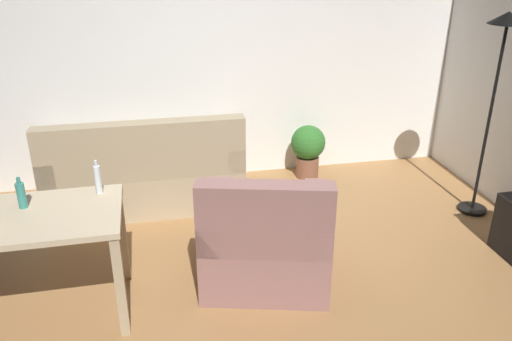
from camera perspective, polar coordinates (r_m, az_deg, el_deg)
ground_plane at (r=3.86m, az=0.05°, el=-13.52°), size 5.20×4.40×0.02m
wall_rear at (r=5.33m, az=-4.89°, el=13.18°), size 5.20×0.10×2.70m
couch at (r=5.02m, az=-11.97°, el=-0.48°), size 1.79×0.84×0.92m
torchiere_lamp at (r=4.88m, az=25.15°, el=10.82°), size 0.32×0.32×1.81m
desk at (r=3.62m, az=-23.89°, el=-6.06°), size 1.20×0.71×0.76m
potted_plant at (r=5.52m, az=5.71°, el=2.50°), size 0.36×0.36×0.57m
armchair at (r=3.83m, az=1.08°, el=-7.82°), size 1.08×1.04×0.92m
bottle_tall at (r=3.64m, az=-24.29°, el=-2.43°), size 0.05×0.05×0.21m
bottle_clear at (r=3.66m, az=-16.91°, el=-0.88°), size 0.05×0.05×0.24m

